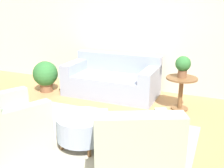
# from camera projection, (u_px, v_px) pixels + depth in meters

# --- Properties ---
(ground_plane) EXTENTS (16.00, 16.00, 0.00)m
(ground_plane) POSITION_uv_depth(u_px,v_px,m) (87.00, 144.00, 3.71)
(ground_plane) COLOR #AD7F51
(wall_back) EXTENTS (9.32, 0.12, 2.80)m
(wall_back) POSITION_uv_depth(u_px,v_px,m) (145.00, 27.00, 5.67)
(wall_back) COLOR beige
(wall_back) RESTS_ON ground_plane
(rug) EXTENTS (2.87, 2.31, 0.01)m
(rug) POSITION_uv_depth(u_px,v_px,m) (87.00, 144.00, 3.71)
(rug) COLOR #B2A893
(rug) RESTS_ON ground_plane
(couch) EXTENTS (1.94, 0.98, 0.84)m
(couch) POSITION_uv_depth(u_px,v_px,m) (112.00, 80.00, 5.62)
(couch) COLOR #8E99B2
(couch) RESTS_ON ground_plane
(armchair_left) EXTENTS (1.11, 1.11, 0.95)m
(armchair_left) POSITION_uv_depth(u_px,v_px,m) (6.00, 126.00, 3.43)
(armchair_left) COLOR #9EB29E
(armchair_left) RESTS_ON rug
(armchair_right) EXTENTS (1.11, 1.11, 0.95)m
(armchair_right) POSITION_uv_depth(u_px,v_px,m) (135.00, 156.00, 2.77)
(armchair_right) COLOR #9EB29E
(armchair_right) RESTS_ON rug
(ottoman_table) EXTENTS (0.71, 0.71, 0.44)m
(ottoman_table) POSITION_uv_depth(u_px,v_px,m) (82.00, 127.00, 3.58)
(ottoman_table) COLOR #8E99B2
(ottoman_table) RESTS_ON rug
(side_table) EXTENTS (0.56, 0.56, 0.62)m
(side_table) POSITION_uv_depth(u_px,v_px,m) (181.00, 88.00, 4.78)
(side_table) COLOR brown
(side_table) RESTS_ON ground_plane
(potted_plant_on_side_table) EXTENTS (0.27, 0.27, 0.39)m
(potted_plant_on_side_table) POSITION_uv_depth(u_px,v_px,m) (183.00, 65.00, 4.65)
(potted_plant_on_side_table) COLOR brown
(potted_plant_on_side_table) RESTS_ON side_table
(potted_plant_floor) EXTENTS (0.55, 0.55, 0.68)m
(potted_plant_floor) POSITION_uv_depth(u_px,v_px,m) (45.00, 75.00, 5.76)
(potted_plant_floor) COLOR brown
(potted_plant_floor) RESTS_ON ground_plane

